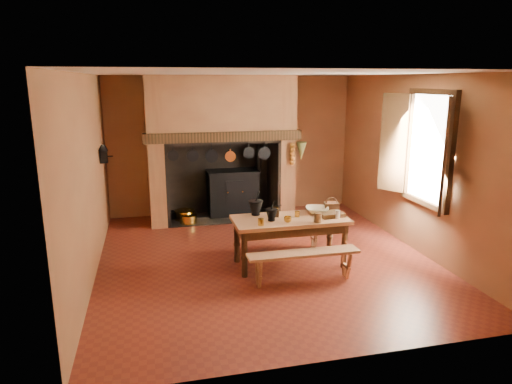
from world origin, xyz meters
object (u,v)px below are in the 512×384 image
iron_range (233,192)px  mixing_bowl (317,210)px  coffee_grinder (275,212)px  bench_front (303,259)px  wicker_basket (331,206)px  work_table (290,225)px

iron_range → mixing_bowl: iron_range is taller
coffee_grinder → bench_front: bearing=-55.2°
coffee_grinder → wicker_basket: wicker_basket is taller
work_table → wicker_basket: (0.74, 0.24, 0.18)m
work_table → mixing_bowl: 0.53m
bench_front → wicker_basket: (0.74, 0.86, 0.47)m
iron_range → work_table: size_ratio=0.95×
iron_range → coffee_grinder: size_ratio=9.02×
work_table → bench_front: size_ratio=1.09×
iron_range → work_table: bearing=-82.9°
iron_range → work_table: (0.35, -2.78, 0.13)m
mixing_bowl → work_table: bearing=-161.0°
iron_range → coffee_grinder: bearing=-86.6°
work_table → bench_front: 0.69m
bench_front → coffee_grinder: size_ratio=8.75×
wicker_basket → iron_range: bearing=125.4°
iron_range → bench_front: bearing=-84.2°
mixing_bowl → wicker_basket: 0.27m
work_table → coffee_grinder: 0.30m
iron_range → bench_front: 3.42m
wicker_basket → coffee_grinder: bearing=-161.7°
iron_range → mixing_bowl: (0.83, -2.61, 0.29)m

